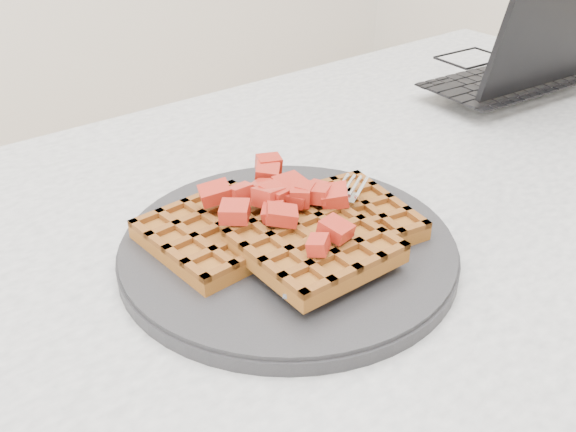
{
  "coord_description": "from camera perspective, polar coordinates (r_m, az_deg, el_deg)",
  "views": [
    {
      "loc": [
        -0.39,
        -0.34,
        1.06
      ],
      "look_at": [
        -0.11,
        0.02,
        0.79
      ],
      "focal_mm": 40.0,
      "sensor_mm": 36.0,
      "label": 1
    }
  ],
  "objects": [
    {
      "name": "waffles",
      "position": [
        0.54,
        0.27,
        -1.32
      ],
      "size": [
        0.22,
        0.19,
        0.03
      ],
      "color": "#93561F",
      "rests_on": "plate"
    },
    {
      "name": "fork",
      "position": [
        0.54,
        4.05,
        -1.7
      ],
      "size": [
        0.17,
        0.11,
        0.02
      ],
      "primitive_type": null,
      "rotation": [
        0.0,
        0.0,
        -1.02
      ],
      "color": "silver",
      "rests_on": "plate"
    },
    {
      "name": "table",
      "position": [
        0.67,
        8.74,
        -8.83
      ],
      "size": [
        1.2,
        0.8,
        0.75
      ],
      "color": "silver",
      "rests_on": "ground"
    },
    {
      "name": "laptop",
      "position": [
        0.98,
        19.44,
        12.74
      ],
      "size": [
        0.32,
        0.24,
        0.21
      ],
      "rotation": [
        0.0,
        0.0,
        3.06
      ],
      "color": "black",
      "rests_on": "table"
    },
    {
      "name": "plate",
      "position": [
        0.55,
        0.0,
        -2.86
      ],
      "size": [
        0.29,
        0.29,
        0.02
      ],
      "primitive_type": "cylinder",
      "color": "black",
      "rests_on": "table"
    },
    {
      "name": "strawberry_pile",
      "position": [
        0.52,
        0.0,
        1.31
      ],
      "size": [
        0.15,
        0.15,
        0.02
      ],
      "primitive_type": null,
      "color": "maroon",
      "rests_on": "waffles"
    }
  ]
}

